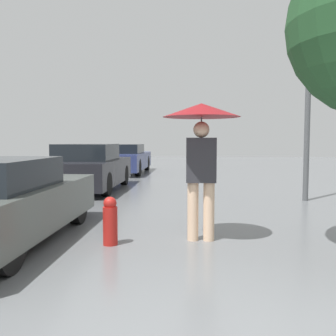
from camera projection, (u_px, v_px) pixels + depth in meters
pedestrian at (201, 133)px, 5.13m from camera, size 1.07×1.07×1.90m
parked_car_middle at (89, 168)px, 10.55m from camera, size 1.72×3.95×1.30m
parked_car_farthest at (124, 159)px, 16.01m from camera, size 1.78×4.59×1.23m
street_lamp at (309, 67)px, 8.46m from camera, size 0.33×0.33×4.78m
fire_hydrant at (110, 221)px, 4.99m from camera, size 0.19×0.19×0.65m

